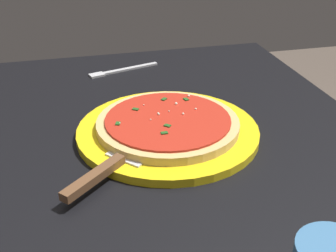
{
  "coord_description": "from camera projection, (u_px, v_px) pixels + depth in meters",
  "views": [
    {
      "loc": [
        -0.71,
        0.14,
        1.19
      ],
      "look_at": [
        -0.0,
        -0.03,
        0.8
      ],
      "focal_mm": 47.58,
      "sensor_mm": 36.0,
      "label": 1
    }
  ],
  "objects": [
    {
      "name": "fork",
      "position": [
        120.0,
        70.0,
        1.13
      ],
      "size": [
        0.07,
        0.18,
        0.0
      ],
      "color": "silver",
      "rests_on": "restaurant_table"
    },
    {
      "name": "pizza_server",
      "position": [
        111.0,
        166.0,
        0.71
      ],
      "size": [
        0.18,
        0.19,
        0.01
      ],
      "color": "silver",
      "rests_on": "serving_plate"
    },
    {
      "name": "serving_plate",
      "position": [
        168.0,
        132.0,
        0.84
      ],
      "size": [
        0.34,
        0.34,
        0.02
      ],
      "primitive_type": "cylinder",
      "color": "yellow",
      "rests_on": "restaurant_table"
    },
    {
      "name": "restaurant_table",
      "position": [
        152.0,
        200.0,
        0.9
      ],
      "size": [
        0.98,
        0.86,
        0.78
      ],
      "color": "black",
      "rests_on": "ground_plane"
    },
    {
      "name": "pizza",
      "position": [
        168.0,
        124.0,
        0.83
      ],
      "size": [
        0.27,
        0.27,
        0.02
      ],
      "color": "#DBB26B",
      "rests_on": "serving_plate"
    }
  ]
}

